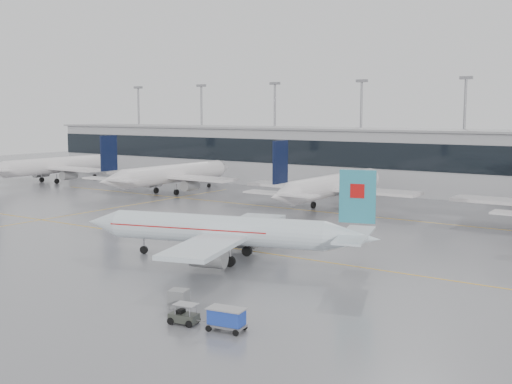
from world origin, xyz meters
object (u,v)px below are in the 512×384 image
Objects in this scene: baggage_tug at (184,317)px; baggage_cart at (226,318)px; gse_unit at (179,298)px; air_canada_jet at (228,231)px.

baggage_tug is 3.63m from baggage_cart.
baggage_tug reaches higher than gse_unit.
baggage_tug is at bearing -180.00° from baggage_cart.
baggage_cart is at bearing -35.86° from gse_unit.
air_canada_jet reaches higher than baggage_cart.
baggage_cart is 7.02m from gse_unit.
baggage_tug is 4.22m from gse_unit.
air_canada_jet is 22.29m from baggage_cart.
baggage_cart is (3.56, 0.57, 0.44)m from baggage_tug.
gse_unit is at bearing 97.14° from air_canada_jet.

